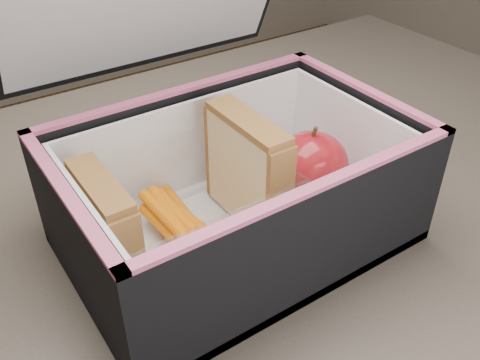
% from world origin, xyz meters
% --- Properties ---
extents(kitchen_table, '(1.20, 0.80, 0.75)m').
position_xyz_m(kitchen_table, '(0.00, 0.00, 0.66)').
color(kitchen_table, brown).
rests_on(kitchen_table, ground).
extents(lunch_bag, '(0.33, 0.31, 0.32)m').
position_xyz_m(lunch_bag, '(-0.03, -0.03, 0.82)').
color(lunch_bag, black).
rests_on(lunch_bag, kitchen_table).
extents(plastic_tub, '(0.19, 0.14, 0.08)m').
position_xyz_m(plastic_tub, '(-0.08, -0.03, 0.80)').
color(plastic_tub, white).
rests_on(plastic_tub, lunch_bag).
extents(sandwich_left, '(0.03, 0.09, 0.10)m').
position_xyz_m(sandwich_left, '(-0.16, -0.03, 0.82)').
color(sandwich_left, beige).
rests_on(sandwich_left, plastic_tub).
extents(sandwich_right, '(0.03, 0.10, 0.11)m').
position_xyz_m(sandwich_right, '(-0.01, -0.03, 0.83)').
color(sandwich_right, beige).
rests_on(sandwich_right, plastic_tub).
extents(carrot_sticks, '(0.05, 0.15, 0.03)m').
position_xyz_m(carrot_sticks, '(-0.08, -0.02, 0.79)').
color(carrot_sticks, '#D05F12').
rests_on(carrot_sticks, plastic_tub).
extents(paper_napkin, '(0.09, 0.09, 0.01)m').
position_xyz_m(paper_napkin, '(0.07, -0.03, 0.77)').
color(paper_napkin, white).
rests_on(paper_napkin, lunch_bag).
extents(red_apple, '(0.10, 0.10, 0.08)m').
position_xyz_m(red_apple, '(0.06, -0.04, 0.81)').
color(red_apple, maroon).
rests_on(red_apple, paper_napkin).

